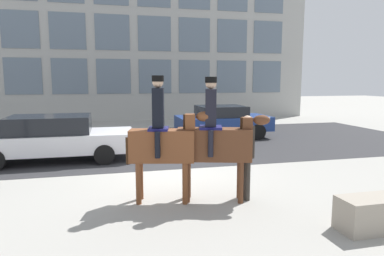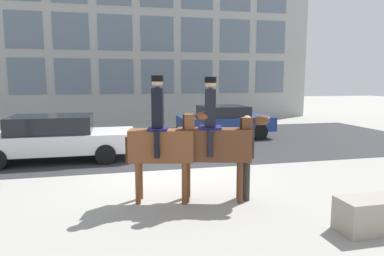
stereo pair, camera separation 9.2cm
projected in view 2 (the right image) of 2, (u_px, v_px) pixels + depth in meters
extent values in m
plane|color=#9E9B93|center=(174.00, 175.00, 9.13)|extent=(80.00, 80.00, 0.00)
cube|color=#2D2D30|center=(153.00, 143.00, 13.72)|extent=(23.05, 8.50, 0.01)
cube|color=slate|center=(27.00, 76.00, 19.72)|extent=(2.03, 0.02, 2.09)
cube|color=slate|center=(73.00, 76.00, 20.28)|extent=(2.03, 0.02, 2.09)
cube|color=slate|center=(117.00, 76.00, 20.85)|extent=(2.03, 0.02, 2.09)
cube|color=slate|center=(158.00, 77.00, 21.42)|extent=(2.03, 0.02, 2.09)
cube|color=slate|center=(197.00, 77.00, 21.99)|extent=(2.03, 0.02, 2.09)
cube|color=slate|center=(234.00, 77.00, 22.55)|extent=(2.03, 0.02, 2.09)
cube|color=slate|center=(270.00, 77.00, 23.12)|extent=(2.03, 0.02, 2.09)
cube|color=slate|center=(24.00, 30.00, 19.35)|extent=(2.03, 0.02, 2.09)
cube|color=slate|center=(71.00, 31.00, 19.92)|extent=(2.03, 0.02, 2.09)
cube|color=slate|center=(115.00, 32.00, 20.49)|extent=(2.03, 0.02, 2.09)
cube|color=slate|center=(157.00, 34.00, 21.06)|extent=(2.03, 0.02, 2.09)
cube|color=slate|center=(197.00, 35.00, 21.62)|extent=(2.03, 0.02, 2.09)
cube|color=slate|center=(235.00, 36.00, 22.19)|extent=(2.03, 0.02, 2.09)
cube|color=slate|center=(271.00, 37.00, 22.76)|extent=(2.03, 0.02, 2.09)
cube|color=brown|center=(161.00, 145.00, 6.96)|extent=(1.37, 0.72, 0.65)
cylinder|color=brown|center=(185.00, 179.00, 7.21)|extent=(0.11, 0.11, 0.85)
cylinder|color=brown|center=(184.00, 183.00, 6.91)|extent=(0.11, 0.11, 0.85)
cylinder|color=brown|center=(140.00, 179.00, 7.21)|extent=(0.11, 0.11, 0.85)
cylinder|color=brown|center=(138.00, 183.00, 6.91)|extent=(0.11, 0.11, 0.85)
cube|color=brown|center=(190.00, 127.00, 6.91)|extent=(0.25, 0.28, 0.55)
cube|color=#382314|center=(184.00, 126.00, 6.90)|extent=(0.06, 0.09, 0.49)
ellipsoid|color=brown|center=(204.00, 117.00, 6.88)|extent=(0.37, 0.27, 0.20)
cube|color=silver|center=(209.00, 116.00, 6.87)|extent=(0.13, 0.08, 0.08)
cylinder|color=#382314|center=(128.00, 151.00, 6.97)|extent=(0.09, 0.09, 0.55)
cube|color=#14144C|center=(158.00, 129.00, 6.91)|extent=(0.49, 0.56, 0.05)
cube|color=black|center=(158.00, 108.00, 6.85)|extent=(0.29, 0.36, 0.79)
sphere|color=#D1A889|center=(157.00, 82.00, 6.78)|extent=(0.22, 0.22, 0.22)
cylinder|color=black|center=(157.00, 78.00, 6.77)|extent=(0.24, 0.24, 0.12)
cylinder|color=black|center=(159.00, 140.00, 7.22)|extent=(0.11, 0.11, 0.52)
cylinder|color=black|center=(157.00, 145.00, 6.68)|extent=(0.11, 0.11, 0.52)
cube|color=#59331E|center=(214.00, 144.00, 7.02)|extent=(1.58, 0.85, 0.66)
cylinder|color=#59331E|center=(239.00, 179.00, 7.25)|extent=(0.11, 0.11, 0.86)
cylinder|color=#59331E|center=(240.00, 183.00, 6.94)|extent=(0.11, 0.11, 0.86)
cylinder|color=#59331E|center=(188.00, 178.00, 7.31)|extent=(0.11, 0.11, 0.86)
cylinder|color=#59331E|center=(187.00, 182.00, 7.00)|extent=(0.11, 0.11, 0.86)
cube|color=#59331E|center=(247.00, 129.00, 6.94)|extent=(0.26, 0.29, 0.46)
cube|color=#382314|center=(241.00, 128.00, 6.94)|extent=(0.06, 0.09, 0.42)
ellipsoid|color=#59331E|center=(261.00, 120.00, 6.90)|extent=(0.38, 0.29, 0.20)
cube|color=silver|center=(266.00, 119.00, 6.89)|extent=(0.13, 0.08, 0.08)
cylinder|color=#382314|center=(175.00, 149.00, 7.08)|extent=(0.09, 0.09, 0.55)
cube|color=#14144C|center=(210.00, 128.00, 6.98)|extent=(0.57, 0.59, 0.05)
cube|color=black|center=(210.00, 108.00, 6.92)|extent=(0.30, 0.37, 0.75)
sphere|color=#D1A889|center=(211.00, 84.00, 6.85)|extent=(0.22, 0.22, 0.22)
cylinder|color=black|center=(211.00, 80.00, 6.84)|extent=(0.24, 0.24, 0.12)
cylinder|color=black|center=(210.00, 139.00, 7.28)|extent=(0.11, 0.11, 0.53)
cylinder|color=black|center=(210.00, 144.00, 6.75)|extent=(0.11, 0.11, 0.53)
cylinder|color=#332D28|center=(247.00, 179.00, 7.11)|extent=(0.13, 0.13, 0.92)
cylinder|color=#332D28|center=(245.00, 177.00, 7.26)|extent=(0.13, 0.13, 0.92)
cube|color=#332D28|center=(247.00, 141.00, 7.08)|extent=(0.28, 0.43, 0.66)
sphere|color=#D1A889|center=(247.00, 120.00, 7.02)|extent=(0.20, 0.20, 0.20)
cube|color=#332D28|center=(235.00, 134.00, 6.85)|extent=(0.56, 0.17, 0.09)
cone|color=orange|center=(218.00, 134.00, 6.83)|extent=(0.18, 0.07, 0.04)
cube|color=silver|center=(57.00, 142.00, 10.68)|extent=(4.79, 1.88, 0.58)
cube|color=black|center=(52.00, 124.00, 10.58)|extent=(2.40, 1.65, 0.53)
cylinder|color=black|center=(106.00, 154.00, 10.22)|extent=(0.61, 0.23, 0.61)
cylinder|color=black|center=(106.00, 144.00, 11.89)|extent=(0.61, 0.23, 0.61)
cylinder|color=black|center=(13.00, 148.00, 11.22)|extent=(0.61, 0.23, 0.61)
cube|color=navy|center=(225.00, 123.00, 14.99)|extent=(4.00, 1.96, 0.61)
cube|color=black|center=(223.00, 111.00, 14.90)|extent=(2.00, 1.72, 0.45)
cylinder|color=black|center=(260.00, 132.00, 14.44)|extent=(0.67, 0.24, 0.67)
cylinder|color=black|center=(244.00, 126.00, 16.18)|extent=(0.67, 0.24, 0.67)
cylinder|color=black|center=(203.00, 134.00, 13.89)|extent=(0.67, 0.24, 0.67)
cylinder|color=black|center=(193.00, 128.00, 15.63)|extent=(0.67, 0.24, 0.67)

